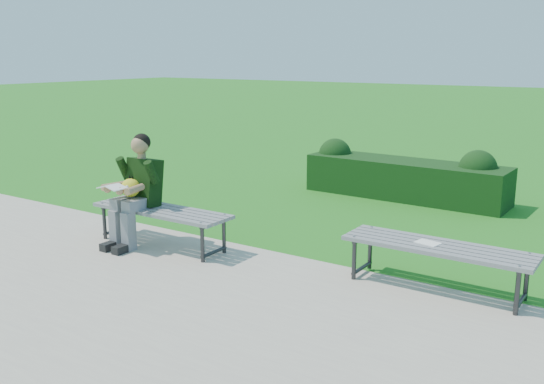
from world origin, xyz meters
The scene contains 7 objects.
ground centered at (0.00, 0.00, 0.00)m, with size 80.00×80.00×0.00m.
walkway centered at (0.00, -1.75, 0.01)m, with size 30.00×3.50×0.02m.
hedge centered at (-0.07, 3.48, 0.35)m, with size 3.21×0.89×0.85m.
bench_left centered at (-1.50, -0.55, 0.42)m, with size 1.80×0.50×0.46m.
bench_right centered at (1.66, -0.10, 0.42)m, with size 1.80×0.50×0.46m.
seated_boy centered at (-1.80, -0.64, 0.71)m, with size 0.56×0.76×1.31m.
paper_sheet centered at (1.56, -0.10, 0.47)m, with size 0.25×0.20×0.01m.
Camera 1 is at (3.39, -5.56, 2.24)m, focal length 40.00 mm.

